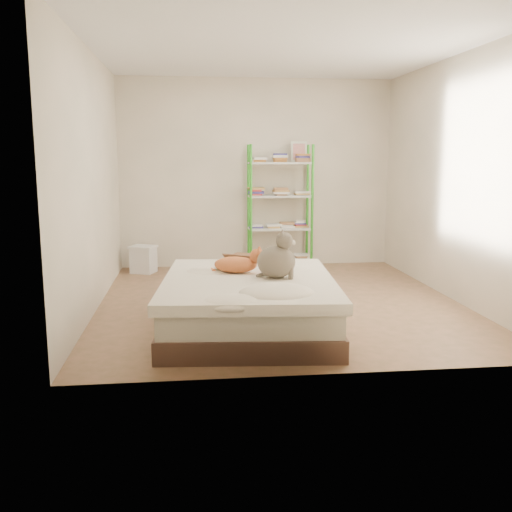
{
  "coord_description": "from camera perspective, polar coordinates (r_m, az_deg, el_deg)",
  "views": [
    {
      "loc": [
        -0.93,
        -5.9,
        1.54
      ],
      "look_at": [
        -0.33,
        -0.67,
        0.62
      ],
      "focal_mm": 40.0,
      "sensor_mm": 36.0,
      "label": 1
    }
  ],
  "objects": [
    {
      "name": "white_bin",
      "position": [
        7.76,
        -11.2,
        -0.3
      ],
      "size": [
        0.4,
        0.38,
        0.37
      ],
      "rotation": [
        0.0,
        0.0,
        -0.38
      ],
      "color": "white",
      "rests_on": "ground"
    },
    {
      "name": "bed",
      "position": [
        5.12,
        -0.73,
        -4.81
      ],
      "size": [
        1.65,
        1.99,
        0.48
      ],
      "rotation": [
        0.0,
        0.0,
        -0.09
      ],
      "color": "brown",
      "rests_on": "ground"
    },
    {
      "name": "orange_cat",
      "position": [
        5.27,
        -2.06,
        -0.66
      ],
      "size": [
        0.52,
        0.36,
        0.19
      ],
      "primitive_type": null,
      "rotation": [
        0.0,
        0.0,
        -0.23
      ],
      "color": "orange",
      "rests_on": "bed"
    },
    {
      "name": "shelf_unit",
      "position": [
        7.91,
        2.44,
        4.7
      ],
      "size": [
        0.88,
        0.36,
        1.74
      ],
      "color": "green",
      "rests_on": "ground"
    },
    {
      "name": "cardboard_box",
      "position": [
        7.08,
        -0.77,
        -1.25
      ],
      "size": [
        0.59,
        0.62,
        0.38
      ],
      "rotation": [
        0.0,
        0.0,
        -0.52
      ],
      "color": "#91613F",
      "rests_on": "ground"
    },
    {
      "name": "room",
      "position": [
        5.97,
        2.39,
        7.62
      ],
      "size": [
        3.81,
        4.21,
        2.61
      ],
      "color": "#A27358",
      "rests_on": "ground"
    },
    {
      "name": "grey_cat",
      "position": [
        5.03,
        2.03,
        0.12
      ],
      "size": [
        0.42,
        0.37,
        0.42
      ],
      "primitive_type": null,
      "rotation": [
        0.0,
        0.0,
        1.36
      ],
      "color": "slate",
      "rests_on": "bed"
    }
  ]
}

